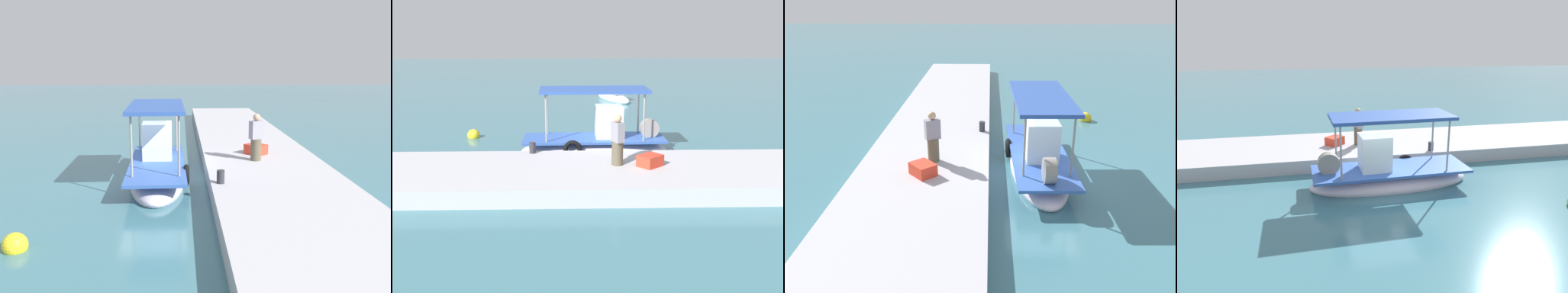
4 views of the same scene
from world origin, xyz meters
The scene contains 7 objects.
ground_plane centered at (0.00, 0.00, 0.00)m, with size 120.00×120.00×0.00m, color #3E727F.
dock_quay centered at (0.00, -4.12, 0.29)m, with size 36.00×4.36×0.59m, color #B2B0B5.
main_fishing_boat centered at (-0.31, -0.20, 0.48)m, with size 6.17×2.16×3.09m.
fisherman_near_bollard centered at (0.25, -3.82, 1.38)m, with size 0.52×0.56×1.75m.
mooring_bollard centered at (-2.79, -2.24, 0.79)m, with size 0.24×0.24×0.41m, color #2D2D33.
cargo_crate centered at (1.35, -4.01, 0.78)m, with size 0.76×0.61×0.39m, color red.
marker_buoy centered at (-6.09, 2.76, 0.12)m, with size 0.59×0.59×0.59m.
Camera 3 is at (12.65, -1.92, 6.14)m, focal length 36.60 mm.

